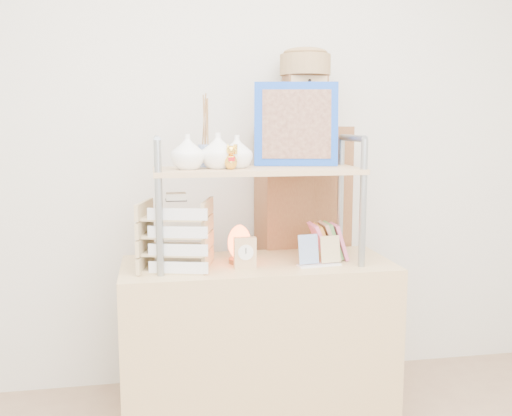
{
  "coord_description": "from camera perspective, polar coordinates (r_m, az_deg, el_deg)",
  "views": [
    {
      "loc": [
        -0.45,
        -1.24,
        1.36
      ],
      "look_at": [
        -0.01,
        1.2,
        1.0
      ],
      "focal_mm": 40.0,
      "sensor_mm": 36.0,
      "label": 1
    }
  ],
  "objects": [
    {
      "name": "woven_basket",
      "position": [
        2.9,
        4.94,
        14.05
      ],
      "size": [
        0.25,
        0.25,
        0.1
      ],
      "primitive_type": "cylinder",
      "color": "olive",
      "rests_on": "drawer_chest"
    },
    {
      "name": "desk_clock",
      "position": [
        2.45,
        -1.1,
        -4.49
      ],
      "size": [
        0.09,
        0.04,
        0.13
      ],
      "color": "tan",
      "rests_on": "desk"
    },
    {
      "name": "drawer_chest",
      "position": [
        2.89,
        4.91,
        10.6
      ],
      "size": [
        0.2,
        0.16,
        0.25
      ],
      "color": "brown",
      "rests_on": "cabinet"
    },
    {
      "name": "postcard_stand",
      "position": [
        2.51,
        6.33,
        -4.87
      ],
      "size": [
        0.2,
        0.08,
        0.14
      ],
      "color": "white",
      "rests_on": "desk"
    },
    {
      "name": "room_shell",
      "position": [
        1.73,
        5.33,
        19.48
      ],
      "size": [
        3.42,
        3.41,
        2.61
      ],
      "color": "silver",
      "rests_on": "ground"
    },
    {
      "name": "cabinet",
      "position": [
        2.99,
        4.61,
        -4.93
      ],
      "size": [
        0.47,
        0.28,
        1.35
      ],
      "primitive_type": "cube",
      "rotation": [
        0.0,
        0.0,
        0.1
      ],
      "color": "brown",
      "rests_on": "ground"
    },
    {
      "name": "desk",
      "position": [
        2.67,
        0.17,
        -13.31
      ],
      "size": [
        1.2,
        0.5,
        0.75
      ],
      "primitive_type": "cube",
      "color": "tan",
      "rests_on": "ground"
    },
    {
      "name": "letter_tray",
      "position": [
        2.44,
        -7.92,
        -3.06
      ],
      "size": [
        0.32,
        0.31,
        0.33
      ],
      "color": "tan",
      "rests_on": "desk"
    },
    {
      "name": "salt_lamp",
      "position": [
        2.53,
        -1.68,
        -3.58
      ],
      "size": [
        0.11,
        0.11,
        0.17
      ],
      "color": "brown",
      "rests_on": "desk"
    },
    {
      "name": "hutch",
      "position": [
        2.5,
        -0.55,
        4.4
      ],
      "size": [
        0.9,
        0.34,
        0.8
      ],
      "color": "gray",
      "rests_on": "desk"
    }
  ]
}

